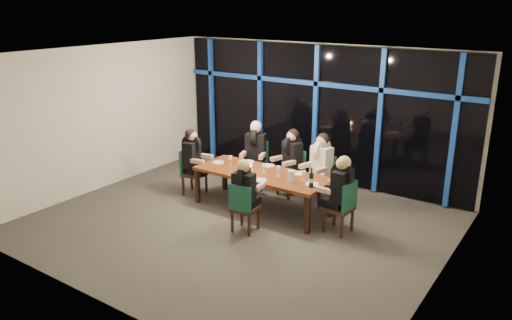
% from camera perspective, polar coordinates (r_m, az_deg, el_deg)
% --- Properties ---
extents(room, '(7.04, 7.00, 3.02)m').
position_cam_1_polar(room, '(8.44, -2.31, 5.29)').
color(room, '#4E4944').
rests_on(room, ground).
extents(window_wall, '(6.86, 0.43, 2.94)m').
position_cam_1_polar(window_wall, '(10.97, 6.99, 5.56)').
color(window_wall, black).
rests_on(window_wall, ground).
extents(dining_table, '(2.60, 1.00, 0.75)m').
position_cam_1_polar(dining_table, '(9.44, 0.69, -1.82)').
color(dining_table, brown).
rests_on(dining_table, ground).
extents(chair_far_left, '(0.59, 0.59, 0.99)m').
position_cam_1_polar(chair_far_left, '(10.67, 0.03, -0.20)').
color(chair_far_left, black).
rests_on(chair_far_left, ground).
extents(chair_far_mid, '(0.57, 0.57, 0.96)m').
position_cam_1_polar(chair_far_mid, '(10.24, 4.31, -1.15)').
color(chair_far_mid, black).
rests_on(chair_far_mid, ground).
extents(chair_far_right, '(0.56, 0.56, 0.98)m').
position_cam_1_polar(chair_far_right, '(9.89, 7.60, -1.89)').
color(chair_far_right, black).
rests_on(chair_far_right, ground).
extents(chair_end_left, '(0.52, 0.52, 0.95)m').
position_cam_1_polar(chair_end_left, '(10.37, -7.48, -1.04)').
color(chair_end_left, black).
rests_on(chair_end_left, ground).
extents(chair_end_right, '(0.48, 0.48, 0.95)m').
position_cam_1_polar(chair_end_right, '(8.64, 9.94, -5.07)').
color(chair_end_right, black).
rests_on(chair_end_right, ground).
extents(chair_near_mid, '(0.46, 0.46, 0.90)m').
position_cam_1_polar(chair_near_mid, '(8.56, -1.51, -5.22)').
color(chair_near_mid, black).
rests_on(chair_near_mid, ground).
extents(diner_far_left, '(0.60, 0.68, 0.97)m').
position_cam_1_polar(diner_far_left, '(10.48, -0.09, 1.71)').
color(diner_far_left, black).
rests_on(diner_far_left, ground).
extents(diner_far_mid, '(0.58, 0.66, 0.94)m').
position_cam_1_polar(diner_far_mid, '(10.07, 4.00, 0.82)').
color(diner_far_mid, black).
rests_on(diner_far_mid, ground).
extents(diner_far_right, '(0.56, 0.66, 0.95)m').
position_cam_1_polar(diner_far_right, '(9.71, 7.36, 0.15)').
color(diner_far_right, silver).
rests_on(diner_far_right, ground).
extents(diner_end_left, '(0.63, 0.52, 0.92)m').
position_cam_1_polar(diner_end_left, '(10.22, -7.18, 0.89)').
color(diner_end_left, black).
rests_on(diner_end_left, ground).
extents(diner_end_right, '(0.61, 0.50, 0.93)m').
position_cam_1_polar(diner_end_right, '(8.54, 9.61, -2.60)').
color(diner_end_right, black).
rests_on(diner_end_right, ground).
extents(diner_near_mid, '(0.47, 0.58, 0.88)m').
position_cam_1_polar(diner_near_mid, '(8.49, -1.28, -2.82)').
color(diner_near_mid, black).
rests_on(diner_near_mid, ground).
extents(plate_far_left, '(0.24, 0.24, 0.01)m').
position_cam_1_polar(plate_far_left, '(10.01, -0.93, -0.20)').
color(plate_far_left, white).
rests_on(plate_far_left, dining_table).
extents(plate_far_mid, '(0.24, 0.24, 0.01)m').
position_cam_1_polar(plate_far_mid, '(9.79, 1.42, -0.64)').
color(plate_far_mid, white).
rests_on(plate_far_mid, dining_table).
extents(plate_far_right, '(0.24, 0.24, 0.01)m').
position_cam_1_polar(plate_far_right, '(9.37, 5.00, -1.55)').
color(plate_far_right, white).
rests_on(plate_far_right, dining_table).
extents(plate_end_left, '(0.24, 0.24, 0.01)m').
position_cam_1_polar(plate_end_left, '(10.01, -4.33, -0.26)').
color(plate_end_left, white).
rests_on(plate_end_left, dining_table).
extents(plate_end_right, '(0.24, 0.24, 0.01)m').
position_cam_1_polar(plate_end_right, '(8.87, 6.41, -2.74)').
color(plate_end_right, white).
rests_on(plate_end_right, dining_table).
extents(plate_near_mid, '(0.24, 0.24, 0.01)m').
position_cam_1_polar(plate_near_mid, '(8.99, 0.48, -2.32)').
color(plate_near_mid, white).
rests_on(plate_near_mid, dining_table).
extents(wine_bottle, '(0.08, 0.08, 0.35)m').
position_cam_1_polar(wine_bottle, '(8.69, 6.34, -2.27)').
color(wine_bottle, black).
rests_on(wine_bottle, dining_table).
extents(water_pitcher, '(0.13, 0.12, 0.21)m').
position_cam_1_polar(water_pitcher, '(8.91, 4.02, -1.87)').
color(water_pitcher, silver).
rests_on(water_pitcher, dining_table).
extents(tea_light, '(0.05, 0.05, 0.03)m').
position_cam_1_polar(tea_light, '(9.34, -1.03, -1.49)').
color(tea_light, '#FFAF4C').
rests_on(tea_light, dining_table).
extents(wine_glass_a, '(0.07, 0.07, 0.17)m').
position_cam_1_polar(wine_glass_a, '(9.45, -0.54, -0.57)').
color(wine_glass_a, silver).
rests_on(wine_glass_a, dining_table).
extents(wine_glass_b, '(0.06, 0.06, 0.17)m').
position_cam_1_polar(wine_glass_b, '(9.40, 0.90, -0.68)').
color(wine_glass_b, silver).
rests_on(wine_glass_b, dining_table).
extents(wine_glass_c, '(0.07, 0.07, 0.19)m').
position_cam_1_polar(wine_glass_c, '(9.19, 2.57, -1.02)').
color(wine_glass_c, white).
rests_on(wine_glass_c, dining_table).
extents(wine_glass_d, '(0.07, 0.07, 0.18)m').
position_cam_1_polar(wine_glass_d, '(9.84, -2.95, 0.21)').
color(wine_glass_d, silver).
rests_on(wine_glass_d, dining_table).
extents(wine_glass_e, '(0.07, 0.07, 0.17)m').
position_cam_1_polar(wine_glass_e, '(9.01, 5.49, -1.55)').
color(wine_glass_e, silver).
rests_on(wine_glass_e, dining_table).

